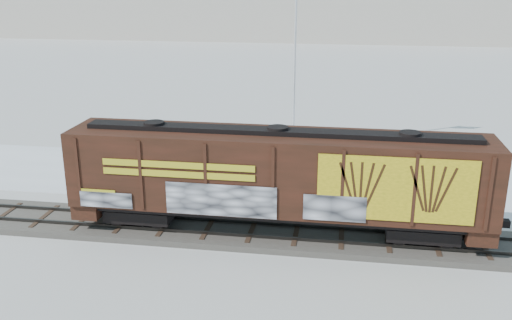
% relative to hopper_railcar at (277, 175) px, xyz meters
% --- Properties ---
extents(ground, '(500.00, 500.00, 0.00)m').
position_rel_hopper_railcar_xyz_m(ground, '(-1.13, 0.01, -2.99)').
color(ground, white).
rests_on(ground, ground).
extents(rail_track, '(50.00, 3.40, 0.43)m').
position_rel_hopper_railcar_xyz_m(rail_track, '(-1.13, 0.01, -2.84)').
color(rail_track, '#59544C').
rests_on(rail_track, ground).
extents(parking_strip, '(40.00, 8.00, 0.03)m').
position_rel_hopper_railcar_xyz_m(parking_strip, '(-1.13, 7.51, -2.97)').
color(parking_strip, white).
rests_on(parking_strip, ground).
extents(hopper_railcar, '(18.11, 3.06, 4.60)m').
position_rel_hopper_railcar_xyz_m(hopper_railcar, '(0.00, 0.00, 0.00)').
color(hopper_railcar, black).
rests_on(hopper_railcar, rail_track).
extents(flagpole, '(2.30, 0.90, 12.88)m').
position_rel_hopper_railcar_xyz_m(flagpole, '(-0.45, 13.66, 1.87)').
color(flagpole, silver).
rests_on(flagpole, ground).
extents(car_silver, '(5.09, 2.18, 1.71)m').
position_rel_hopper_railcar_xyz_m(car_silver, '(-6.33, 5.99, -2.10)').
color(car_silver, silver).
rests_on(car_silver, parking_strip).
extents(car_white, '(4.49, 2.50, 1.40)m').
position_rel_hopper_railcar_xyz_m(car_white, '(-3.07, 6.14, -2.26)').
color(car_white, silver).
rests_on(car_white, parking_strip).
extents(car_dark, '(5.19, 3.76, 1.40)m').
position_rel_hopper_railcar_xyz_m(car_dark, '(3.06, 5.78, -2.26)').
color(car_dark, '#212429').
rests_on(car_dark, parking_strip).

